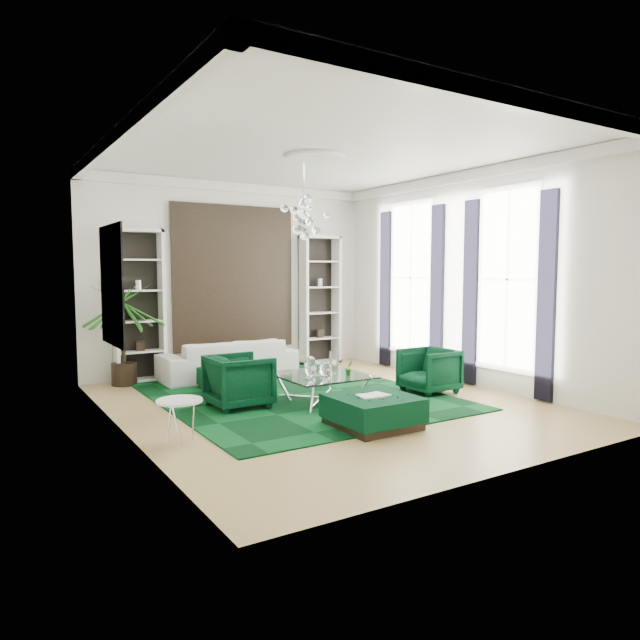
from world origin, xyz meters
TOP-DOWN VIEW (x-y plane):
  - floor at (0.00, 0.00)m, footprint 6.00×7.00m
  - ceiling at (0.00, 0.00)m, footprint 6.00×7.00m
  - wall_back at (0.00, 3.51)m, footprint 6.00×0.02m
  - wall_front at (0.00, -3.51)m, footprint 6.00×0.02m
  - wall_left at (-3.01, 0.00)m, footprint 0.02×7.00m
  - wall_right at (3.01, 0.00)m, footprint 0.02×7.00m
  - crown_molding at (0.00, 0.00)m, footprint 6.00×7.00m
  - ceiling_medallion at (0.00, 0.30)m, footprint 0.90×0.90m
  - tapestry at (0.00, 3.46)m, footprint 2.50×0.06m
  - shelving_left at (-1.95, 3.31)m, footprint 0.90×0.38m
  - shelving_right at (1.95, 3.31)m, footprint 0.90×0.38m
  - painting at (-2.97, 0.60)m, footprint 0.04×1.30m
  - window_near at (2.99, -0.90)m, footprint 0.03×1.10m
  - curtain_near_a at (2.96, -1.68)m, footprint 0.07×0.30m
  - curtain_near_b at (2.96, -0.12)m, footprint 0.07×0.30m
  - window_far at (2.99, 1.50)m, footprint 0.03×1.10m
  - curtain_far_a at (2.96, 0.72)m, footprint 0.07×0.30m
  - curtain_far_b at (2.96, 2.28)m, footprint 0.07×0.30m
  - rug at (-0.11, 0.78)m, footprint 4.20×5.00m
  - sofa at (-0.47, 2.71)m, footprint 2.53×0.99m
  - armchair_left at (-1.22, 0.51)m, footprint 0.88×0.85m
  - armchair_right at (1.91, -0.22)m, footprint 0.82×0.80m
  - coffee_table at (-0.02, 0.10)m, footprint 1.30×1.30m
  - ottoman_side at (-0.88, 1.70)m, footprint 0.85×0.85m
  - ottoman_front at (-0.18, -1.42)m, footprint 1.03×1.03m
  - book at (-0.18, -1.42)m, footprint 0.41×0.27m
  - side_table at (-2.55, -0.79)m, footprint 0.54×0.54m
  - palm at (-2.28, 3.15)m, footprint 1.51×1.51m
  - chandelier at (-0.15, 0.40)m, footprint 0.80×0.80m
  - table_plant at (0.30, -0.17)m, footprint 0.12×0.10m

SIDE VIEW (x-z plane):
  - floor at x=0.00m, z-range -0.02..0.00m
  - rug at x=-0.11m, z-range 0.00..0.02m
  - ottoman_side at x=-0.88m, z-range 0.00..0.38m
  - ottoman_front at x=-0.18m, z-range 0.00..0.41m
  - coffee_table at x=-0.02m, z-range 0.00..0.45m
  - side_table at x=-2.55m, z-range 0.00..0.52m
  - sofa at x=-0.47m, z-range 0.00..0.74m
  - armchair_right at x=1.91m, z-range 0.00..0.75m
  - armchair_left at x=-1.22m, z-range 0.00..0.80m
  - book at x=-0.18m, z-range 0.41..0.44m
  - table_plant at x=0.30m, z-range 0.45..0.67m
  - palm at x=-2.28m, z-range 0.00..2.41m
  - shelving_left at x=-1.95m, z-range 0.00..2.80m
  - shelving_right at x=1.95m, z-range 0.00..2.80m
  - curtain_near_a at x=2.96m, z-range 0.02..3.27m
  - curtain_near_b at x=2.96m, z-range 0.02..3.27m
  - curtain_far_a at x=2.96m, z-range 0.02..3.27m
  - curtain_far_b at x=2.96m, z-range 0.02..3.27m
  - painting at x=-2.97m, z-range 1.05..2.65m
  - wall_back at x=0.00m, z-range 0.00..3.80m
  - wall_front at x=0.00m, z-range 0.00..3.80m
  - wall_left at x=-3.01m, z-range 0.00..3.80m
  - wall_right at x=3.01m, z-range 0.00..3.80m
  - tapestry at x=0.00m, z-range 0.50..3.30m
  - window_near at x=2.99m, z-range 0.45..3.35m
  - window_far at x=2.99m, z-range 0.45..3.35m
  - chandelier at x=-0.15m, z-range 2.49..3.21m
  - crown_molding at x=0.00m, z-range 3.61..3.79m
  - ceiling_medallion at x=0.00m, z-range 3.75..3.79m
  - ceiling at x=0.00m, z-range 3.80..3.82m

